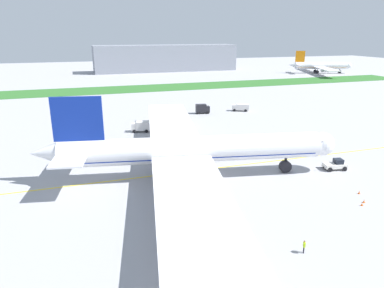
% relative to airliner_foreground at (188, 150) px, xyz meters
% --- Properties ---
extents(ground_plane, '(600.00, 600.00, 0.00)m').
position_rel_airliner_foreground_xyz_m(ground_plane, '(4.24, -0.33, -5.32)').
color(ground_plane, '#9E9EA3').
rests_on(ground_plane, ground).
extents(apron_taxi_line, '(280.00, 0.36, 0.01)m').
position_rel_airliner_foreground_xyz_m(apron_taxi_line, '(4.24, 2.51, -5.31)').
color(apron_taxi_line, yellow).
rests_on(apron_taxi_line, ground).
extents(grass_median_strip, '(320.00, 24.00, 0.10)m').
position_rel_airliner_foreground_xyz_m(grass_median_strip, '(4.24, 112.81, -5.27)').
color(grass_median_strip, '#2D6628').
rests_on(grass_median_strip, ground).
extents(airliner_foreground, '(55.59, 91.01, 15.65)m').
position_rel_airliner_foreground_xyz_m(airliner_foreground, '(0.00, 0.00, 0.00)').
color(airliner_foreground, white).
rests_on(airliner_foreground, ground).
extents(pushback_tug, '(6.25, 3.20, 2.15)m').
position_rel_airliner_foreground_xyz_m(pushback_tug, '(28.92, -5.48, -4.33)').
color(pushback_tug, white).
rests_on(pushback_tug, ground).
extents(ground_crew_wingwalker_port, '(0.44, 0.54, 1.73)m').
position_rel_airliner_foreground_xyz_m(ground_crew_wingwalker_port, '(6.31, -27.38, -4.27)').
color(ground_crew_wingwalker_port, black).
rests_on(ground_crew_wingwalker_port, ground).
extents(traffic_cone_near_nose, '(0.36, 0.36, 0.58)m').
position_rel_airliner_foreground_xyz_m(traffic_cone_near_nose, '(22.48, -19.58, -5.03)').
color(traffic_cone_near_nose, '#F2590C').
rests_on(traffic_cone_near_nose, ground).
extents(traffic_cone_port_wing, '(0.36, 0.36, 0.58)m').
position_rel_airliner_foreground_xyz_m(traffic_cone_port_wing, '(23.54, -18.86, -5.03)').
color(traffic_cone_port_wing, '#F2590C').
rests_on(traffic_cone_port_wing, ground).
extents(traffic_cone_starboard_wing, '(0.36, 0.36, 0.58)m').
position_rel_airliner_foreground_xyz_m(traffic_cone_starboard_wing, '(25.22, -15.99, -5.03)').
color(traffic_cone_starboard_wing, '#F2590C').
rests_on(traffic_cone_starboard_wing, ground).
extents(service_truck_baggage_loader, '(6.16, 4.58, 2.48)m').
position_rel_airliner_foreground_xyz_m(service_truck_baggage_loader, '(35.05, 50.40, -3.92)').
color(service_truck_baggage_loader, white).
rests_on(service_truck_baggage_loader, ground).
extents(service_truck_fuel_bowser, '(4.81, 2.88, 3.13)m').
position_rel_airliner_foreground_xyz_m(service_truck_fuel_bowser, '(21.18, 50.81, -3.65)').
color(service_truck_fuel_bowser, black).
rests_on(service_truck_fuel_bowser, ground).
extents(service_truck_catering_van, '(5.37, 3.62, 2.87)m').
position_rel_airliner_foreground_xyz_m(service_truck_catering_van, '(-2.57, 34.37, -3.75)').
color(service_truck_catering_van, white).
rests_on(service_truck_catering_van, ground).
extents(parked_airliner_far_centre, '(39.96, 63.91, 14.67)m').
position_rel_airliner_foreground_xyz_m(parked_airliner_far_centre, '(138.32, 143.81, -0.34)').
color(parked_airliner_far_centre, white).
rests_on(parked_airliner_far_centre, ground).
extents(terminal_building, '(99.72, 20.00, 18.00)m').
position_rel_airliner_foreground_xyz_m(terminal_building, '(43.87, 190.34, 3.68)').
color(terminal_building, gray).
rests_on(terminal_building, ground).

